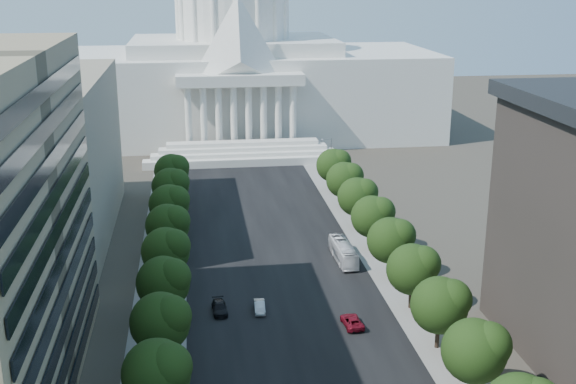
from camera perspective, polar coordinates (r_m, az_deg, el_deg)
name	(u,v)px	position (r m, az deg, el deg)	size (l,w,h in m)	color
road_asphalt	(268,242)	(133.81, -1.58, -3.97)	(30.00, 260.00, 0.01)	black
sidewalk_left	(164,247)	(133.30, -9.75, -4.30)	(8.00, 260.00, 0.02)	gray
sidewalk_right	(368,237)	(136.98, 6.36, -3.57)	(8.00, 260.00, 0.02)	gray
capitol	(234,69)	(221.34, -4.31, 9.70)	(120.00, 56.00, 73.00)	white
office_block_left_far	(2,159)	(142.59, -21.66, 2.45)	(38.00, 52.00, 30.00)	gray
tree_l_c	(159,372)	(81.51, -10.13, -13.79)	(7.79, 7.60, 9.97)	#33261C
tree_l_d	(163,321)	(92.03, -9.87, -9.99)	(7.79, 7.60, 9.97)	#33261C
tree_l_e	(165,281)	(102.88, -9.66, -6.98)	(7.79, 7.60, 9.97)	#33261C
tree_l_f	(168,250)	(113.96, -9.50, -4.55)	(7.79, 7.60, 9.97)	#33261C
tree_l_g	(169,224)	(125.21, -9.36, -2.55)	(7.79, 7.60, 9.97)	#33261C
tree_l_h	(171,203)	(136.59, -9.25, -0.88)	(7.79, 7.60, 9.97)	#33261C
tree_l_i	(172,185)	(148.07, -9.16, 0.53)	(7.79, 7.60, 9.97)	#33261C
tree_l_j	(173,170)	(159.62, -9.08, 1.74)	(7.79, 7.60, 9.97)	#33261C
tree_r_c	(478,349)	(87.23, 14.76, -11.93)	(7.79, 7.60, 9.97)	#33261C
tree_r_d	(442,304)	(97.14, 12.11, -8.62)	(7.79, 7.60, 9.97)	#33261C
tree_r_e	(415,268)	(107.48, 9.99, -5.93)	(7.79, 7.60, 9.97)	#33261C
tree_r_f	(392,239)	(118.13, 8.26, -3.70)	(7.79, 7.60, 9.97)	#33261C
tree_r_g	(374,215)	(129.02, 6.82, -1.85)	(7.79, 7.60, 9.97)	#33261C
tree_r_h	(359,196)	(140.08, 5.62, -0.28)	(7.79, 7.60, 9.97)	#33261C
tree_r_i	(346,179)	(151.30, 4.59, 1.05)	(7.79, 7.60, 9.97)	#33261C
tree_r_j	(335,164)	(162.62, 3.71, 2.20)	(7.79, 7.60, 9.97)	#33261C
streetlight_b	(493,357)	(87.47, 15.90, -12.41)	(2.61, 0.44, 9.00)	gray
streetlight_c	(424,271)	(108.36, 10.73, -6.14)	(2.61, 0.44, 9.00)	gray
streetlight_d	(381,216)	(130.70, 7.35, -1.91)	(2.61, 0.44, 9.00)	gray
streetlight_e	(351,179)	(153.86, 4.98, 1.07)	(2.61, 0.44, 9.00)	gray
streetlight_f	(329,151)	(177.52, 3.24, 3.26)	(2.61, 0.44, 9.00)	gray
car_silver	(260,307)	(107.36, -2.26, -9.05)	(1.54, 4.40, 1.45)	#B4B7BC
car_red	(352,321)	(103.48, 5.08, -10.15)	(2.44, 5.29, 1.47)	maroon
car_dark_b	(220,308)	(107.38, -5.43, -9.10)	(2.07, 5.09, 1.48)	black
city_bus	(343,252)	(125.16, 4.39, -4.73)	(2.74, 11.71, 3.26)	silver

